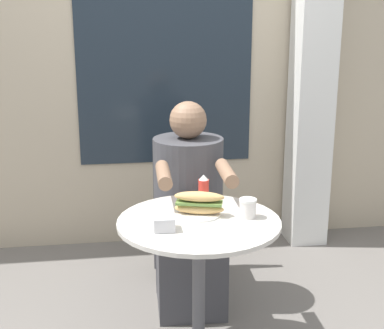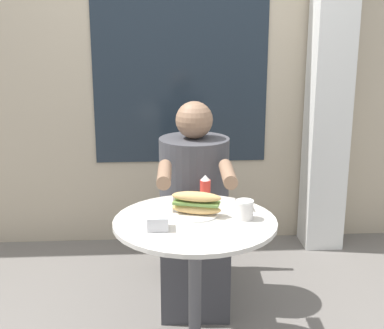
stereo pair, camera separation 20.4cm
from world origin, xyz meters
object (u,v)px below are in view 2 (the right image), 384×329
Objects in this scene: sandwich_on_plate at (196,205)px; drink_cup at (245,209)px; diner_chair at (191,196)px; cafe_table at (195,259)px; condiment_bottle at (205,187)px; seated_diner at (194,220)px.

sandwich_on_plate is 0.22m from drink_cup.
drink_cup is at bearing 103.46° from diner_chair.
condiment_bottle is (0.07, 0.30, 0.25)m from cafe_table.
diner_chair reaches higher than sandwich_on_plate.
seated_diner reaches higher than cafe_table.
cafe_table is 3.09× the size of sandwich_on_plate.
diner_chair is 3.65× the size of sandwich_on_plate.
condiment_bottle is at bearing 95.13° from diner_chair.
seated_diner is (0.04, 0.57, -0.03)m from cafe_table.
cafe_table is 0.85× the size of diner_chair.
diner_chair is 0.90m from sandwich_on_plate.
cafe_table is at bearing -103.33° from condiment_bottle.
diner_chair reaches higher than drink_cup.
cafe_table is at bearing 88.66° from seated_diner.
seated_diner is at bearing 91.37° from diner_chair.
seated_diner reaches higher than drink_cup.
diner_chair is 0.75× the size of seated_diner.
seated_diner is 0.65m from drink_cup.
diner_chair is (0.04, 0.92, -0.01)m from cafe_table.
drink_cup is (0.18, -0.92, 0.24)m from diner_chair.
condiment_bottle is (0.03, -0.62, 0.25)m from diner_chair.
drink_cup is (0.21, -0.05, -0.01)m from sandwich_on_plate.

